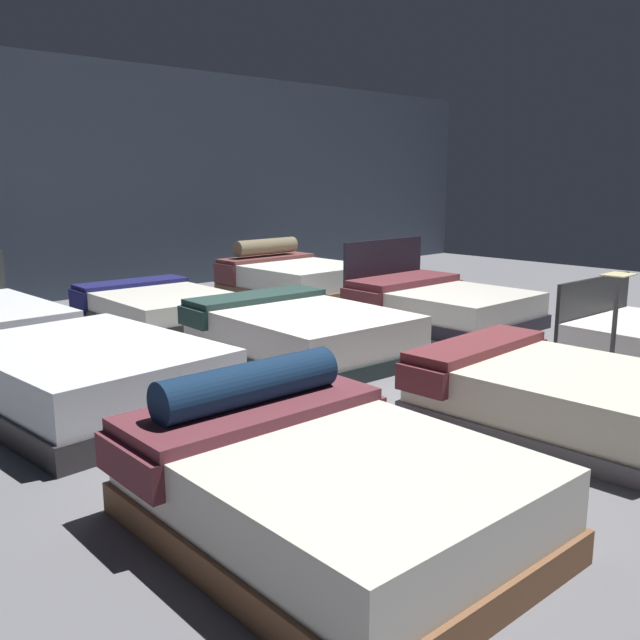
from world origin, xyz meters
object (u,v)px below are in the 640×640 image
object	(u,v)px
bed_5	(438,304)
price_sign	(613,347)
bed_4	(300,333)
bed_1	(555,394)
bed_3	(88,378)
bed_0	(322,483)
bed_8	(294,279)
bed_7	(159,305)

from	to	relation	value
bed_5	price_sign	world-z (taller)	price_sign
bed_4	price_sign	world-z (taller)	price_sign
bed_1	bed_5	size ratio (longest dim) A/B	0.95
bed_4	bed_3	bearing A→B (deg)	-175.13
bed_4	bed_5	distance (m)	2.36
bed_3	price_sign	world-z (taller)	price_sign
bed_0	bed_5	bearing A→B (deg)	32.86
bed_8	price_sign	size ratio (longest dim) A/B	1.96
bed_5	bed_8	distance (m)	2.69
bed_4	bed_8	world-z (taller)	bed_8
bed_5	bed_8	size ratio (longest dim) A/B	1.04
bed_4	bed_7	bearing A→B (deg)	93.69
bed_7	price_sign	xyz separation A→B (m)	(1.18, -5.39, 0.21)
bed_1	bed_4	world-z (taller)	bed_4
bed_0	bed_1	distance (m)	2.36
bed_1	bed_7	size ratio (longest dim) A/B	0.90
bed_0	price_sign	xyz separation A→B (m)	(3.46, 0.05, 0.12)
bed_7	bed_0	bearing A→B (deg)	-110.13
bed_1	price_sign	size ratio (longest dim) A/B	1.94
bed_0	bed_8	size ratio (longest dim) A/B	1.05
bed_8	bed_3	bearing A→B (deg)	-148.72
bed_7	price_sign	distance (m)	5.52
bed_0	price_sign	size ratio (longest dim) A/B	2.07
bed_3	bed_7	world-z (taller)	bed_3
bed_8	bed_0	bearing A→B (deg)	-130.19
bed_8	bed_5	bearing A→B (deg)	-89.45
bed_1	bed_8	bearing A→B (deg)	65.78
bed_4	bed_5	world-z (taller)	bed_5
bed_5	bed_7	xyz separation A→B (m)	(-2.38, 2.66, -0.06)
bed_0	bed_1	xyz separation A→B (m)	(2.36, -0.02, -0.04)
bed_5	price_sign	size ratio (longest dim) A/B	2.04
bed_1	bed_7	world-z (taller)	bed_1
bed_3	price_sign	distance (m)	4.34
bed_0	bed_3	bearing A→B (deg)	92.09
bed_8	bed_1	bearing A→B (deg)	-112.39
bed_3	bed_8	xyz separation A→B (m)	(4.64, 2.80, 0.02)
bed_1	bed_3	world-z (taller)	bed_3
bed_0	bed_8	xyz separation A→B (m)	(4.64, 5.46, 0.01)
bed_5	price_sign	bearing A→B (deg)	-113.08
price_sign	bed_3	bearing A→B (deg)	142.97
bed_7	bed_5	bearing A→B (deg)	-45.63
bed_3	bed_1	bearing A→B (deg)	-51.66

